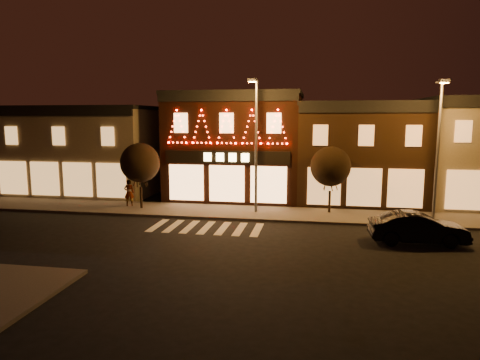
# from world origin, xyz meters

# --- Properties ---
(ground) EXTENTS (120.00, 120.00, 0.00)m
(ground) POSITION_xyz_m (0.00, 0.00, 0.00)
(ground) COLOR black
(ground) RESTS_ON ground
(sidewalk_far) EXTENTS (44.00, 4.00, 0.15)m
(sidewalk_far) POSITION_xyz_m (2.00, 8.00, 0.07)
(sidewalk_far) COLOR #47423D
(sidewalk_far) RESTS_ON ground
(building_left) EXTENTS (12.20, 8.28, 7.30)m
(building_left) POSITION_xyz_m (-13.00, 13.99, 3.66)
(building_left) COLOR #796E56
(building_left) RESTS_ON ground
(building_pulp) EXTENTS (10.20, 8.34, 8.30)m
(building_pulp) POSITION_xyz_m (0.00, 13.98, 4.16)
(building_pulp) COLOR black
(building_pulp) RESTS_ON ground
(building_right_a) EXTENTS (9.20, 8.28, 7.50)m
(building_right_a) POSITION_xyz_m (9.50, 13.99, 3.76)
(building_right_a) COLOR #382313
(building_right_a) RESTS_ON ground
(streetlamp_mid) EXTENTS (0.54, 1.97, 8.64)m
(streetlamp_mid) POSITION_xyz_m (2.36, 7.80, 5.22)
(streetlamp_mid) COLOR #59595E
(streetlamp_mid) RESTS_ON sidewalk_far
(streetlamp_right) EXTENTS (0.70, 1.92, 8.38)m
(streetlamp_right) POSITION_xyz_m (13.31, 7.20, 5.07)
(streetlamp_right) COLOR #59595E
(streetlamp_right) RESTS_ON sidewalk_far
(tree_left) EXTENTS (2.70, 2.70, 4.51)m
(tree_left) POSITION_xyz_m (-5.64, 7.87, 3.31)
(tree_left) COLOR black
(tree_left) RESTS_ON sidewalk_far
(tree_right) EXTENTS (2.62, 2.62, 4.37)m
(tree_right) POSITION_xyz_m (7.19, 8.74, 3.21)
(tree_right) COLOR black
(tree_right) RESTS_ON sidewalk_far
(dark_sedan) EXTENTS (4.86, 1.90, 1.58)m
(dark_sedan) POSITION_xyz_m (11.44, 2.88, 0.79)
(dark_sedan) COLOR black
(dark_sedan) RESTS_ON ground
(pedestrian) EXTENTS (0.80, 0.66, 1.88)m
(pedestrian) POSITION_xyz_m (-6.79, 8.44, 1.09)
(pedestrian) COLOR gray
(pedestrian) RESTS_ON sidewalk_far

